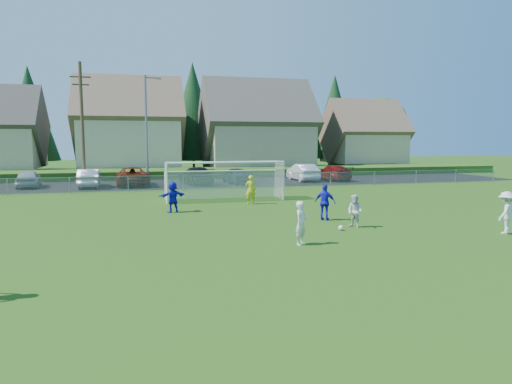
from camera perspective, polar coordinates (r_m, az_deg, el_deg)
ground at (r=14.11m, az=8.40°, el=-9.29°), size 160.00×160.00×0.00m
asphalt_lot at (r=40.50m, az=-7.03°, el=1.10°), size 60.00×60.00×0.00m
grass_embankment at (r=47.89m, az=-8.25°, el=2.39°), size 70.00×6.00×0.80m
soccer_ball at (r=19.74m, az=10.57°, el=-4.43°), size 0.22×0.22×0.22m
player_white_a at (r=16.77m, az=5.66°, el=-3.88°), size 0.69×0.69×1.61m
player_white_b at (r=20.37m, az=12.26°, el=-2.36°), size 0.81×0.88×1.46m
player_white_c at (r=21.28m, az=28.77°, el=-2.26°), size 1.29×1.10×1.74m
player_blue_a at (r=21.97m, az=8.62°, el=-1.29°), size 1.05×0.95×1.72m
player_blue_b at (r=24.53m, az=-10.36°, el=-0.61°), size 1.59×1.02×1.64m
goalkeeper at (r=27.20m, az=-0.68°, el=0.30°), size 0.68×0.49×1.73m
car_a at (r=40.97m, az=-26.56°, el=1.51°), size 2.11×4.35×1.43m
car_b at (r=39.16m, az=-20.12°, el=1.64°), size 1.70×4.54×1.48m
car_c at (r=39.57m, az=-15.22°, el=1.91°), size 2.89×5.74×1.56m
car_d at (r=39.58m, az=-7.47°, el=2.03°), size 2.73×5.34×1.48m
car_e at (r=40.07m, az=-2.53°, el=2.09°), size 1.86×4.23×1.42m
car_f at (r=42.85m, az=5.86°, el=2.47°), size 1.68×4.81×1.58m
car_g at (r=43.78m, az=9.57°, el=2.38°), size 2.23×4.95×1.41m
soccer_goal at (r=29.10m, az=-4.04°, el=2.20°), size 7.42×1.90×2.50m
chainlink_fence at (r=35.03m, az=-5.83°, el=1.28°), size 52.06×0.06×1.20m
streetlight at (r=38.49m, az=-13.46°, el=7.89°), size 1.38×0.18×9.00m
utility_pole at (r=39.70m, az=-20.89°, el=8.04°), size 1.60×0.26×10.00m
houses_row at (r=55.52m, az=-7.20°, el=10.13°), size 53.90×11.45×13.27m
tree_row at (r=61.61m, az=-8.84°, el=9.36°), size 65.98×12.36×13.80m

